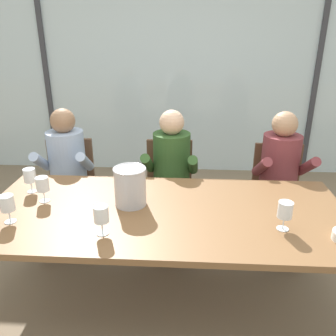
{
  "coord_description": "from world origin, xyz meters",
  "views": [
    {
      "loc": [
        0.14,
        -1.93,
        1.81
      ],
      "look_at": [
        0.0,
        0.35,
        0.88
      ],
      "focal_mm": 36.78,
      "sensor_mm": 36.0,
      "label": 1
    }
  ],
  "objects_px": {
    "chair_left_of_center": "(169,181)",
    "person_pale_blue_shirt": "(66,168)",
    "wine_glass_by_left_taster": "(285,211)",
    "wine_glass_near_bucket": "(42,185)",
    "person_olive_shirt": "(171,171)",
    "ice_bucket_primary": "(130,186)",
    "chair_near_curtain": "(70,180)",
    "chair_center": "(277,186)",
    "wine_glass_spare_empty": "(7,204)",
    "wine_glass_by_right_taster": "(101,215)",
    "wine_glass_center_pour": "(30,176)",
    "person_maroon_top": "(282,173)",
    "dining_table": "(165,219)"
  },
  "relations": [
    {
      "from": "wine_glass_by_left_taster",
      "to": "dining_table",
      "type": "bearing_deg",
      "value": 165.47
    },
    {
      "from": "chair_near_curtain",
      "to": "person_maroon_top",
      "type": "height_order",
      "value": "person_maroon_top"
    },
    {
      "from": "dining_table",
      "to": "ice_bucket_primary",
      "type": "bearing_deg",
      "value": 162.77
    },
    {
      "from": "dining_table",
      "to": "person_olive_shirt",
      "type": "xyz_separation_m",
      "value": [
        -0.0,
        0.79,
        0.01
      ]
    },
    {
      "from": "person_pale_blue_shirt",
      "to": "wine_glass_near_bucket",
      "type": "relative_size",
      "value": 6.85
    },
    {
      "from": "person_olive_shirt",
      "to": "chair_left_of_center",
      "type": "bearing_deg",
      "value": 101.68
    },
    {
      "from": "wine_glass_by_left_taster",
      "to": "wine_glass_center_pour",
      "type": "relative_size",
      "value": 1.0
    },
    {
      "from": "chair_center",
      "to": "wine_glass_by_right_taster",
      "type": "relative_size",
      "value": 5.01
    },
    {
      "from": "person_pale_blue_shirt",
      "to": "wine_glass_spare_empty",
      "type": "distance_m",
      "value": 1.0
    },
    {
      "from": "ice_bucket_primary",
      "to": "wine_glass_center_pour",
      "type": "bearing_deg",
      "value": 168.94
    },
    {
      "from": "chair_near_curtain",
      "to": "ice_bucket_primary",
      "type": "xyz_separation_m",
      "value": [
        0.72,
        -0.86,
        0.36
      ]
    },
    {
      "from": "dining_table",
      "to": "chair_center",
      "type": "bearing_deg",
      "value": 43.77
    },
    {
      "from": "person_maroon_top",
      "to": "wine_glass_by_left_taster",
      "type": "distance_m",
      "value": 1.01
    },
    {
      "from": "dining_table",
      "to": "person_pale_blue_shirt",
      "type": "distance_m",
      "value": 1.22
    },
    {
      "from": "wine_glass_by_left_taster",
      "to": "wine_glass_near_bucket",
      "type": "relative_size",
      "value": 1.0
    },
    {
      "from": "ice_bucket_primary",
      "to": "wine_glass_near_bucket",
      "type": "xyz_separation_m",
      "value": [
        -0.59,
        0.01,
        -0.01
      ]
    },
    {
      "from": "wine_glass_by_right_taster",
      "to": "wine_glass_spare_empty",
      "type": "height_order",
      "value": "same"
    },
    {
      "from": "person_pale_blue_shirt",
      "to": "ice_bucket_primary",
      "type": "bearing_deg",
      "value": -49.12
    },
    {
      "from": "person_pale_blue_shirt",
      "to": "wine_glass_near_bucket",
      "type": "height_order",
      "value": "person_pale_blue_shirt"
    },
    {
      "from": "wine_glass_near_bucket",
      "to": "wine_glass_by_left_taster",
      "type": "bearing_deg",
      "value": -9.67
    },
    {
      "from": "dining_table",
      "to": "wine_glass_by_right_taster",
      "type": "xyz_separation_m",
      "value": [
        -0.33,
        -0.29,
        0.18
      ]
    },
    {
      "from": "chair_near_curtain",
      "to": "person_pale_blue_shirt",
      "type": "bearing_deg",
      "value": -86.97
    },
    {
      "from": "wine_glass_by_left_taster",
      "to": "wine_glass_by_right_taster",
      "type": "relative_size",
      "value": 1.0
    },
    {
      "from": "wine_glass_by_left_taster",
      "to": "wine_glass_near_bucket",
      "type": "bearing_deg",
      "value": 170.33
    },
    {
      "from": "ice_bucket_primary",
      "to": "wine_glass_by_left_taster",
      "type": "relative_size",
      "value": 1.48
    },
    {
      "from": "person_pale_blue_shirt",
      "to": "wine_glass_center_pour",
      "type": "relative_size",
      "value": 6.85
    },
    {
      "from": "wine_glass_center_pour",
      "to": "person_olive_shirt",
      "type": "bearing_deg",
      "value": 30.97
    },
    {
      "from": "wine_glass_by_right_taster",
      "to": "wine_glass_spare_empty",
      "type": "distance_m",
      "value": 0.59
    },
    {
      "from": "person_maroon_top",
      "to": "wine_glass_near_bucket",
      "type": "distance_m",
      "value": 1.9
    },
    {
      "from": "wine_glass_near_bucket",
      "to": "wine_glass_center_pour",
      "type": "height_order",
      "value": "same"
    },
    {
      "from": "chair_left_of_center",
      "to": "wine_glass_near_bucket",
      "type": "bearing_deg",
      "value": -131.85
    },
    {
      "from": "person_maroon_top",
      "to": "wine_glass_spare_empty",
      "type": "xyz_separation_m",
      "value": [
        -1.85,
        -0.99,
        0.18
      ]
    },
    {
      "from": "chair_center",
      "to": "person_olive_shirt",
      "type": "distance_m",
      "value": 0.97
    },
    {
      "from": "wine_glass_by_left_taster",
      "to": "wine_glass_spare_empty",
      "type": "bearing_deg",
      "value": -179.39
    },
    {
      "from": "chair_left_of_center",
      "to": "wine_glass_near_bucket",
      "type": "height_order",
      "value": "wine_glass_near_bucket"
    },
    {
      "from": "chair_near_curtain",
      "to": "wine_glass_near_bucket",
      "type": "relative_size",
      "value": 5.01
    },
    {
      "from": "person_maroon_top",
      "to": "wine_glass_center_pour",
      "type": "height_order",
      "value": "person_maroon_top"
    },
    {
      "from": "wine_glass_center_pour",
      "to": "wine_glass_spare_empty",
      "type": "height_order",
      "value": "same"
    },
    {
      "from": "chair_center",
      "to": "chair_near_curtain",
      "type": "bearing_deg",
      "value": -179.66
    },
    {
      "from": "person_pale_blue_shirt",
      "to": "wine_glass_by_right_taster",
      "type": "bearing_deg",
      "value": -64.45
    },
    {
      "from": "chair_center",
      "to": "wine_glass_near_bucket",
      "type": "relative_size",
      "value": 5.01
    },
    {
      "from": "chair_left_of_center",
      "to": "wine_glass_spare_empty",
      "type": "distance_m",
      "value": 1.49
    },
    {
      "from": "wine_glass_spare_empty",
      "to": "person_pale_blue_shirt",
      "type": "bearing_deg",
      "value": 90.57
    },
    {
      "from": "chair_left_of_center",
      "to": "person_pale_blue_shirt",
      "type": "relative_size",
      "value": 0.73
    },
    {
      "from": "wine_glass_center_pour",
      "to": "wine_glass_by_right_taster",
      "type": "bearing_deg",
      "value": -38.75
    },
    {
      "from": "chair_center",
      "to": "wine_glass_near_bucket",
      "type": "distance_m",
      "value": 1.97
    },
    {
      "from": "chair_center",
      "to": "wine_glass_center_pour",
      "type": "bearing_deg",
      "value": -159.02
    },
    {
      "from": "dining_table",
      "to": "wine_glass_by_left_taster",
      "type": "bearing_deg",
      "value": -14.53
    },
    {
      "from": "wine_glass_near_bucket",
      "to": "wine_glass_by_right_taster",
      "type": "height_order",
      "value": "same"
    },
    {
      "from": "chair_left_of_center",
      "to": "chair_center",
      "type": "bearing_deg",
      "value": -3.02
    }
  ]
}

